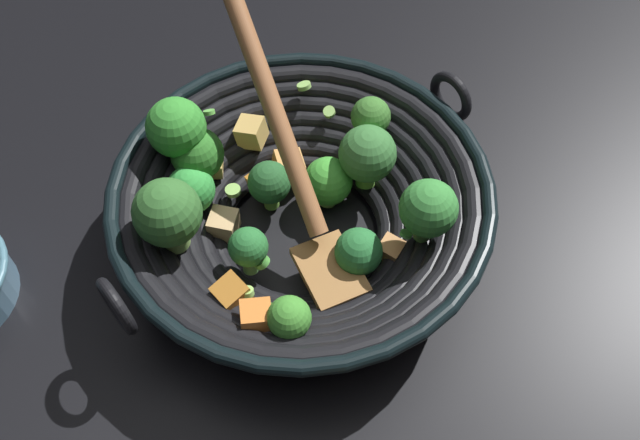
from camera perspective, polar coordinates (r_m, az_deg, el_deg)
The scene contains 2 objects.
ground_plane at distance 0.70m, azimuth -1.40°, elevation -1.68°, with size 4.00×4.00×0.00m, color black.
wok at distance 0.65m, azimuth -1.83°, elevation 1.25°, with size 0.35×0.39×0.20m.
Camera 1 is at (0.35, -0.14, 0.59)m, focal length 39.40 mm.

